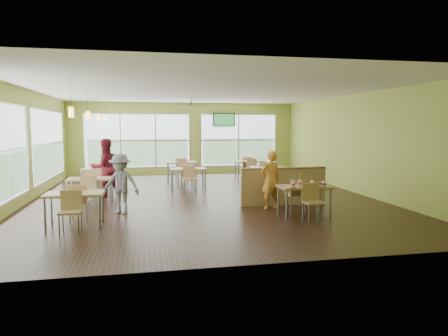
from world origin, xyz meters
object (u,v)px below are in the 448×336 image
Objects in this scene: main_table at (304,191)px; half_wall_divider at (283,186)px; food_basket at (321,183)px; man_plaid at (271,180)px.

half_wall_divider is (0.00, 1.45, -0.11)m from main_table.
half_wall_divider is at bearing 90.00° from main_table.
food_basket is (0.50, 0.14, 0.15)m from main_table.
man_plaid is (-0.49, 1.06, 0.14)m from main_table.
main_table is 0.63× the size of half_wall_divider.
half_wall_divider reaches higher than main_table.
man_plaid is at bearing 115.07° from main_table.
food_basket is (0.50, -1.31, 0.25)m from half_wall_divider.
half_wall_divider is 0.68m from man_plaid.
main_table is 1.17m from man_plaid.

